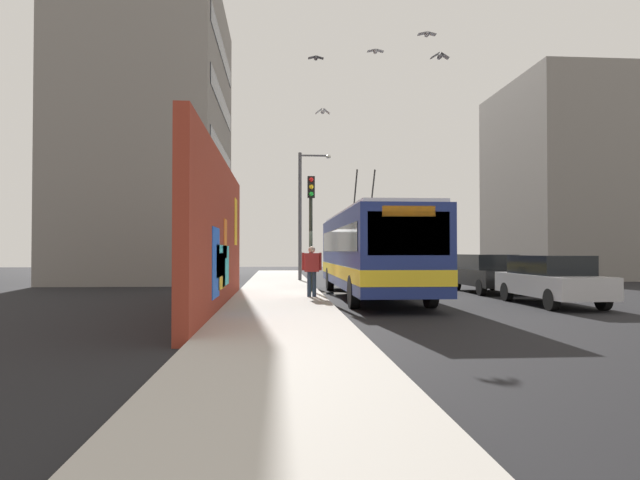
% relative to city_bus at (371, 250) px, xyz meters
% --- Properties ---
extents(ground_plane, '(80.00, 80.00, 0.00)m').
position_rel_city_bus_xyz_m(ground_plane, '(0.67, 1.80, -1.75)').
color(ground_plane, black).
extents(sidewalk_slab, '(48.00, 3.20, 0.15)m').
position_rel_city_bus_xyz_m(sidewalk_slab, '(0.67, 3.40, -1.68)').
color(sidewalk_slab, '#ADA8A0').
rests_on(sidewalk_slab, ground_plane).
extents(graffiti_wall, '(12.80, 0.32, 4.40)m').
position_rel_city_bus_xyz_m(graffiti_wall, '(-3.93, 5.15, 0.44)').
color(graffiti_wall, maroon).
rests_on(graffiti_wall, ground_plane).
extents(building_far_left, '(13.70, 8.27, 17.23)m').
position_rel_city_bus_xyz_m(building_far_left, '(13.80, 11.00, 6.86)').
color(building_far_left, gray).
rests_on(building_far_left, ground_plane).
extents(building_far_right, '(10.38, 7.46, 12.61)m').
position_rel_city_bus_xyz_m(building_far_right, '(14.54, -15.20, 4.55)').
color(building_far_right, gray).
rests_on(building_far_right, ground_plane).
extents(city_bus, '(11.98, 2.62, 4.92)m').
position_rel_city_bus_xyz_m(city_bus, '(0.00, 0.00, 0.00)').
color(city_bus, navy).
rests_on(city_bus, ground_plane).
extents(parked_car_silver, '(4.71, 1.78, 1.58)m').
position_rel_city_bus_xyz_m(parked_car_silver, '(-3.29, -5.20, -0.92)').
color(parked_car_silver, '#B7B7BC').
rests_on(parked_car_silver, ground_plane).
extents(parked_car_black, '(4.49, 1.87, 1.58)m').
position_rel_city_bus_xyz_m(parked_car_black, '(2.03, -5.20, -0.92)').
color(parked_car_black, black).
rests_on(parked_car_black, ground_plane).
extents(pedestrian_at_curb, '(0.23, 0.69, 1.73)m').
position_rel_city_bus_xyz_m(pedestrian_at_curb, '(-1.19, 2.27, -0.58)').
color(pedestrian_at_curb, '#2D3F59').
rests_on(pedestrian_at_curb, sidewalk_slab).
extents(traffic_light, '(0.49, 0.28, 4.51)m').
position_rel_city_bus_xyz_m(traffic_light, '(1.31, 2.15, 1.41)').
color(traffic_light, '#2D382D').
rests_on(traffic_light, sidewalk_slab).
extents(street_lamp, '(0.44, 1.77, 6.92)m').
position_rel_city_bus_xyz_m(street_lamp, '(9.70, 2.06, 2.36)').
color(street_lamp, '#4C4C51').
rests_on(street_lamp, sidewalk_slab).
extents(flying_pigeons, '(4.64, 3.80, 2.09)m').
position_rel_city_bus_xyz_m(flying_pigeons, '(-2.31, 0.35, 6.15)').
color(flying_pigeons, gray).
extents(curbside_puddle, '(1.15, 1.15, 0.00)m').
position_rel_city_bus_xyz_m(curbside_puddle, '(2.17, 1.20, -1.75)').
color(curbside_puddle, black).
rests_on(curbside_puddle, ground_plane).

